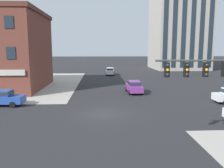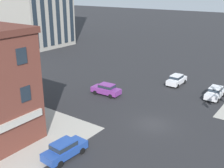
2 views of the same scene
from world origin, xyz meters
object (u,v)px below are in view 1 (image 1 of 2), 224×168
traffic_signal_main (219,82)px  car_main_southbound_far (134,86)px  car_cross_eastbound (2,97)px  car_cross_westbound (110,71)px

traffic_signal_main → car_main_southbound_far: 17.77m
traffic_signal_main → car_main_southbound_far: (-2.75, 17.28, -3.08)m
car_cross_eastbound → car_cross_westbound: 31.40m
traffic_signal_main → car_cross_westbound: size_ratio=1.36×
car_cross_westbound → car_main_southbound_far: bearing=-84.0°
car_cross_eastbound → car_cross_westbound: (12.77, 28.69, 0.00)m
car_cross_westbound → traffic_signal_main: bearing=-82.7°
traffic_signal_main → car_cross_westbound: bearing=97.3°
car_main_southbound_far → car_cross_eastbound: same height
traffic_signal_main → car_main_southbound_far: bearing=99.0°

